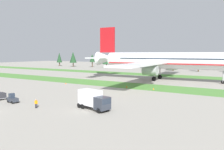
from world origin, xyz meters
The scene contains 11 objects.
grass_strip_near centered at (0.00, 43.30, 0.00)m, with size 320.00×12.78×0.01m, color #4C8438.
grass_strip_far centered at (0.00, 80.85, 0.00)m, with size 320.00×12.78×0.01m, color #4C8438.
airliner centered at (11.60, 61.99, 7.63)m, with size 58.31×71.78×21.29m.
baggage_tug centered at (-2.56, 7.66, 0.81)m, with size 2.76×1.65×1.97m.
cargo_dolly_lead centered at (-7.54, 8.37, 0.92)m, with size 2.39×1.79×1.55m.
catering_truck centered at (15.33, 11.79, 1.95)m, with size 7.30×3.82×3.58m.
ground_crew_marshaller centered at (5.43, 7.08, 0.95)m, with size 0.37×0.47×1.74m.
taxiway_marker_0 centered at (-13.39, 35.35, 0.23)m, with size 0.44×0.44×0.47m, color orange.
taxiway_marker_1 centered at (16.54, 39.29, 0.25)m, with size 0.44×0.44×0.49m, color orange.
taxiway_marker_2 centered at (8.16, 38.78, 0.30)m, with size 0.44×0.44×0.59m, color orange.
distant_tree_line centered at (4.92, 113.73, 6.59)m, with size 194.21×11.13×12.10m.
Camera 1 is at (39.37, -21.04, 10.34)m, focal length 36.01 mm.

